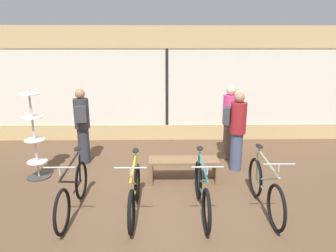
% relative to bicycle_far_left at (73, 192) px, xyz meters
% --- Properties ---
extents(ground_plane, '(24.00, 24.00, 0.00)m').
position_rel_bicycle_far_left_xyz_m(ground_plane, '(1.58, 0.16, -0.38)').
color(ground_plane, brown).
extents(shop_back_wall, '(12.00, 0.08, 3.20)m').
position_rel_bicycle_far_left_xyz_m(shop_back_wall, '(1.58, 3.96, 1.26)').
color(shop_back_wall, tan).
rests_on(shop_back_wall, ground_plane).
extents(bicycle_far_left, '(0.46, 1.74, 1.02)m').
position_rel_bicycle_far_left_xyz_m(bicycle_far_left, '(0.00, 0.00, 0.00)').
color(bicycle_far_left, black).
rests_on(bicycle_far_left, ground_plane).
extents(bicycle_left, '(0.46, 1.65, 1.01)m').
position_rel_bicycle_far_left_xyz_m(bicycle_left, '(1.01, -0.04, -0.01)').
color(bicycle_left, black).
rests_on(bicycle_left, ground_plane).
extents(bicycle_right, '(0.46, 1.74, 1.02)m').
position_rel_bicycle_far_left_xyz_m(bicycle_right, '(2.11, -0.01, -0.01)').
color(bicycle_right, black).
rests_on(bicycle_right, ground_plane).
extents(bicycle_far_right, '(0.46, 1.77, 1.04)m').
position_rel_bicycle_far_left_xyz_m(bicycle_far_right, '(3.15, 0.04, 0.01)').
color(bicycle_far_right, black).
rests_on(bicycle_far_right, ground_plane).
extents(accessory_rack, '(0.48, 0.48, 1.87)m').
position_rel_bicycle_far_left_xyz_m(accessory_rack, '(-1.15, 1.40, 0.38)').
color(accessory_rack, '#333333').
rests_on(accessory_rack, ground_plane).
extents(display_bench, '(1.40, 0.44, 0.47)m').
position_rel_bicycle_far_left_xyz_m(display_bench, '(1.88, 1.17, 0.01)').
color(display_bench, brown).
rests_on(display_bench, ground_plane).
extents(customer_near_rack, '(0.55, 0.43, 1.74)m').
position_rel_bicycle_far_left_xyz_m(customer_near_rack, '(3.07, 1.75, 0.56)').
color(customer_near_rack, '#424C6B').
rests_on(customer_near_rack, ground_plane).
extents(customer_by_window, '(0.35, 0.49, 1.79)m').
position_rel_bicycle_far_left_xyz_m(customer_by_window, '(3.06, 2.45, 0.59)').
color(customer_by_window, brown).
rests_on(customer_by_window, ground_plane).
extents(customer_mid_floor, '(0.40, 0.53, 1.75)m').
position_rel_bicycle_far_left_xyz_m(customer_mid_floor, '(-0.38, 2.18, 0.56)').
color(customer_mid_floor, '#2D2D38').
rests_on(customer_mid_floor, ground_plane).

